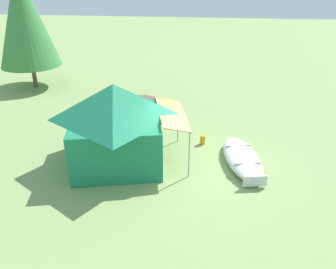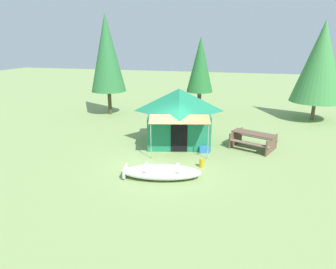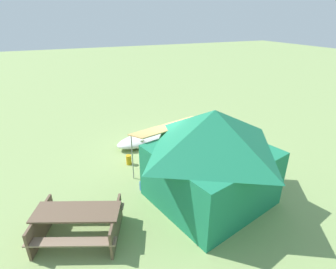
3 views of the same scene
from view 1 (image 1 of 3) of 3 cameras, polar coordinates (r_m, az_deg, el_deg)
name	(u,v)px [view 1 (image 1 of 3)]	position (r m, az deg, el deg)	size (l,w,h in m)	color
ground_plane	(193,166)	(11.32, 4.32, -5.43)	(80.00, 80.00, 0.00)	#86A05D
beached_rowboat	(242,158)	(11.55, 12.54, -3.97)	(3.16, 1.69, 0.46)	silver
canvas_cabin_tent	(116,123)	(11.08, -8.87, 1.91)	(3.81, 4.41, 2.75)	#1C7B54
picnic_table	(138,109)	(14.71, -5.05, 4.36)	(2.38, 2.08, 0.78)	brown
cooler_box	(157,139)	(12.70, -1.96, -0.85)	(0.48, 0.32, 0.32)	#2D6CB5
fuel_can	(203,140)	(12.69, 5.90, -0.90)	(0.19, 0.19, 0.36)	gold
pine_tree_far_center	(24,18)	(19.85, -23.30, 17.79)	(3.19, 3.19, 6.23)	brown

